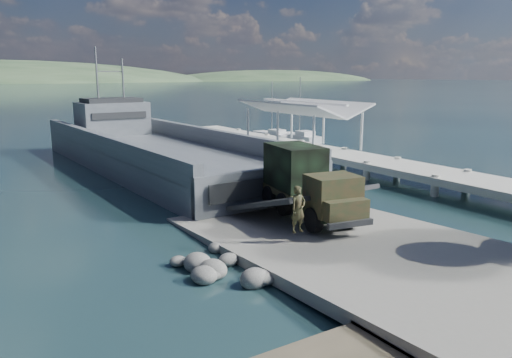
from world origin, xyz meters
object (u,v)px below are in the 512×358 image
at_px(military_truck, 306,182).
at_px(sailboat_far, 273,136).
at_px(sailboat_near, 300,138).
at_px(soldier, 298,218).
at_px(pier, 309,143).
at_px(landing_craft, 158,158).

xyz_separation_m(military_truck, sailboat_far, (18.29, 29.97, -1.84)).
bearing_deg(sailboat_near, military_truck, -125.69).
bearing_deg(military_truck, soldier, -123.17).
bearing_deg(pier, landing_craft, 164.81).
relative_size(sailboat_near, sailboat_far, 1.08).
xyz_separation_m(landing_craft, sailboat_near, (20.24, 7.52, -0.50)).
xyz_separation_m(pier, soldier, (-15.04, -18.26, -0.09)).
distance_m(landing_craft, soldier, 21.88).
height_order(landing_craft, sailboat_near, landing_craft).
bearing_deg(sailboat_far, soldier, -124.69).
bearing_deg(pier, sailboat_far, 67.73).
relative_size(landing_craft, sailboat_far, 5.36).
relative_size(pier, military_truck, 5.74).
xyz_separation_m(military_truck, soldier, (-2.77, -2.99, -0.69)).
xyz_separation_m(landing_craft, sailboat_far, (18.90, 11.20, -0.53)).
distance_m(landing_craft, sailboat_far, 21.98).
bearing_deg(sailboat_far, pier, -114.38).
distance_m(military_truck, sailboat_far, 35.16).
height_order(soldier, sailboat_far, sailboat_far).
bearing_deg(soldier, sailboat_near, 49.59).
bearing_deg(sailboat_far, military_truck, -123.50).
distance_m(military_truck, soldier, 4.14).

